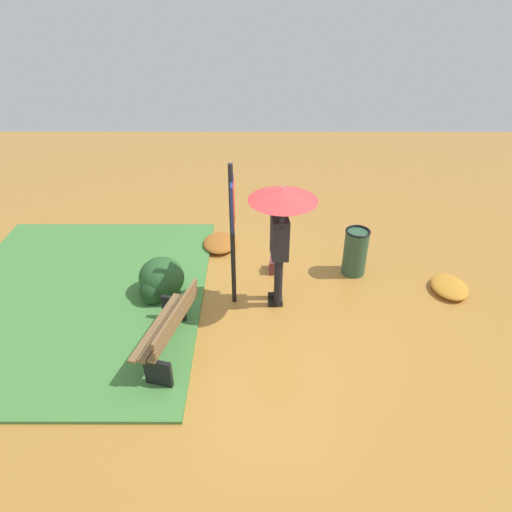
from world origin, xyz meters
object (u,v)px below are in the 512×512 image
(person_with_umbrella, at_px, (281,217))
(handbag, at_px, (274,264))
(trash_bin, at_px, (355,252))
(park_bench, at_px, (169,329))
(info_sign_post, at_px, (233,220))

(person_with_umbrella, xyz_separation_m, handbag, (-0.95, -0.05, -1.42))
(person_with_umbrella, distance_m, handbag, 1.72)
(trash_bin, bearing_deg, park_bench, -55.81)
(info_sign_post, relative_size, trash_bin, 2.76)
(person_with_umbrella, xyz_separation_m, park_bench, (1.03, -1.53, -1.15))
(person_with_umbrella, xyz_separation_m, info_sign_post, (-0.10, -0.69, -0.11))
(handbag, bearing_deg, park_bench, -36.70)
(park_bench, distance_m, trash_bin, 3.44)
(handbag, bearing_deg, person_with_umbrella, 2.75)
(handbag, distance_m, park_bench, 2.49)
(info_sign_post, distance_m, park_bench, 1.75)
(park_bench, bearing_deg, handbag, 143.30)
(park_bench, bearing_deg, person_with_umbrella, 124.06)
(handbag, xyz_separation_m, trash_bin, (0.05, 1.37, 0.29))
(info_sign_post, relative_size, park_bench, 1.61)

